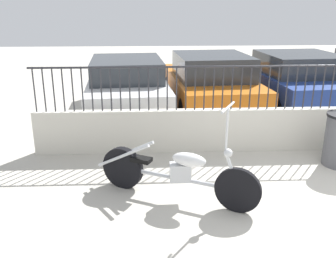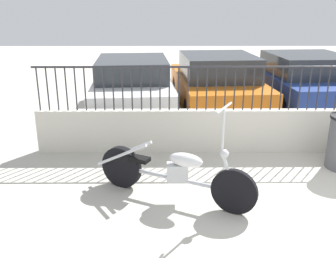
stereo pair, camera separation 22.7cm
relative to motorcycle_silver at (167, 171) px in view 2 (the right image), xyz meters
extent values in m
cube|color=beige|center=(2.29, 1.69, 0.00)|extent=(9.12, 0.18, 0.76)
cylinder|color=#2D2D33|center=(-2.19, 1.69, 0.76)|extent=(0.02, 0.02, 0.77)
cylinder|color=#2D2D33|center=(-2.03, 1.69, 0.76)|extent=(0.02, 0.02, 0.77)
cylinder|color=#2D2D33|center=(-1.87, 1.69, 0.76)|extent=(0.02, 0.02, 0.77)
cylinder|color=#2D2D33|center=(-1.71, 1.69, 0.76)|extent=(0.02, 0.02, 0.77)
cylinder|color=#2D2D33|center=(-1.55, 1.69, 0.76)|extent=(0.02, 0.02, 0.77)
cylinder|color=#2D2D33|center=(-1.39, 1.69, 0.76)|extent=(0.02, 0.02, 0.77)
cylinder|color=#2D2D33|center=(-1.23, 1.69, 0.76)|extent=(0.02, 0.02, 0.77)
cylinder|color=#2D2D33|center=(-1.07, 1.69, 0.76)|extent=(0.02, 0.02, 0.77)
cylinder|color=#2D2D33|center=(-0.91, 1.69, 0.76)|extent=(0.02, 0.02, 0.77)
cylinder|color=#2D2D33|center=(-0.75, 1.69, 0.76)|extent=(0.02, 0.02, 0.77)
cylinder|color=#2D2D33|center=(-0.59, 1.69, 0.76)|extent=(0.02, 0.02, 0.77)
cylinder|color=#2D2D33|center=(-0.43, 1.69, 0.76)|extent=(0.02, 0.02, 0.77)
cylinder|color=#2D2D33|center=(-0.27, 1.69, 0.76)|extent=(0.02, 0.02, 0.77)
cylinder|color=#2D2D33|center=(-0.11, 1.69, 0.76)|extent=(0.02, 0.02, 0.77)
cylinder|color=#2D2D33|center=(0.05, 1.69, 0.76)|extent=(0.02, 0.02, 0.77)
cylinder|color=#2D2D33|center=(0.21, 1.69, 0.76)|extent=(0.02, 0.02, 0.77)
cylinder|color=#2D2D33|center=(0.37, 1.69, 0.76)|extent=(0.02, 0.02, 0.77)
cylinder|color=#2D2D33|center=(0.53, 1.69, 0.76)|extent=(0.02, 0.02, 0.77)
cylinder|color=#2D2D33|center=(0.69, 1.69, 0.76)|extent=(0.02, 0.02, 0.77)
cylinder|color=#2D2D33|center=(0.85, 1.69, 0.76)|extent=(0.02, 0.02, 0.77)
cylinder|color=#2D2D33|center=(1.01, 1.69, 0.76)|extent=(0.02, 0.02, 0.77)
cylinder|color=#2D2D33|center=(1.17, 1.69, 0.76)|extent=(0.02, 0.02, 0.77)
cylinder|color=#2D2D33|center=(1.33, 1.69, 0.76)|extent=(0.02, 0.02, 0.77)
cylinder|color=#2D2D33|center=(1.49, 1.69, 0.76)|extent=(0.02, 0.02, 0.77)
cylinder|color=#2D2D33|center=(1.65, 1.69, 0.76)|extent=(0.02, 0.02, 0.77)
cylinder|color=#2D2D33|center=(1.81, 1.69, 0.76)|extent=(0.02, 0.02, 0.77)
cylinder|color=#2D2D33|center=(1.97, 1.69, 0.76)|extent=(0.02, 0.02, 0.77)
cylinder|color=#2D2D33|center=(2.13, 1.69, 0.76)|extent=(0.02, 0.02, 0.77)
cylinder|color=#2D2D33|center=(2.29, 1.69, 0.76)|extent=(0.02, 0.02, 0.77)
cylinder|color=#2D2D33|center=(2.45, 1.69, 0.76)|extent=(0.02, 0.02, 0.77)
cylinder|color=#2D2D33|center=(2.61, 1.69, 0.76)|extent=(0.02, 0.02, 0.77)
cylinder|color=#2D2D33|center=(2.77, 1.69, 0.76)|extent=(0.02, 0.02, 0.77)
cylinder|color=#2D2D33|center=(2.29, 1.69, 1.13)|extent=(9.12, 0.04, 0.04)
cylinder|color=black|center=(0.84, -0.42, -0.09)|extent=(0.56, 0.33, 0.60)
cylinder|color=black|center=(-0.65, 0.33, -0.09)|extent=(0.59, 0.37, 0.61)
cylinder|color=#B7BABF|center=(0.10, -0.05, -0.09)|extent=(1.39, 0.74, 0.06)
cube|color=silver|center=(0.14, -0.07, 0.01)|extent=(0.28, 0.18, 0.24)
ellipsoid|color=white|center=(0.25, -0.13, 0.21)|extent=(0.50, 0.39, 0.18)
cube|color=black|center=(-0.38, 0.19, 0.09)|extent=(0.32, 0.27, 0.06)
cylinder|color=silver|center=(0.76, -0.38, 0.16)|extent=(0.22, 0.14, 0.51)
sphere|color=silver|center=(0.71, -0.36, 0.39)|extent=(0.11, 0.11, 0.11)
cylinder|color=silver|center=(0.68, -0.34, 0.69)|extent=(0.03, 0.03, 0.56)
cylinder|color=silver|center=(0.68, -0.34, 0.97)|extent=(0.26, 0.48, 0.03)
cylinder|color=silver|center=(-0.63, 0.24, 0.13)|extent=(0.76, 0.41, 0.47)
cylinder|color=silver|center=(-0.57, 0.37, 0.13)|extent=(0.76, 0.41, 0.47)
cylinder|color=black|center=(-1.68, 5.30, -0.07)|extent=(0.16, 0.65, 0.64)
cylinder|color=black|center=(-0.09, 5.43, -0.07)|extent=(0.16, 0.65, 0.64)
cylinder|color=black|center=(-1.48, 2.73, -0.07)|extent=(0.16, 0.65, 0.64)
cylinder|color=black|center=(0.12, 2.86, -0.07)|extent=(0.16, 0.65, 0.64)
cube|color=silver|center=(-0.78, 4.08, 0.19)|extent=(2.03, 4.28, 0.67)
cube|color=#2D3338|center=(-0.77, 3.87, 0.75)|extent=(1.69, 2.11, 0.45)
cylinder|color=black|center=(0.26, 5.48, -0.07)|extent=(0.16, 0.65, 0.64)
cylinder|color=black|center=(1.94, 5.60, -0.07)|extent=(0.16, 0.65, 0.64)
cylinder|color=black|center=(0.45, 3.01, -0.07)|extent=(0.16, 0.65, 0.64)
cylinder|color=black|center=(2.13, 3.13, -0.07)|extent=(0.16, 0.65, 0.64)
cube|color=orange|center=(1.20, 4.31, 0.17)|extent=(2.09, 4.12, 0.63)
cube|color=#2D3338|center=(1.21, 4.11, 0.75)|extent=(1.75, 2.04, 0.53)
cylinder|color=black|center=(2.35, 5.63, -0.07)|extent=(0.16, 0.65, 0.64)
cylinder|color=black|center=(4.13, 5.76, -0.07)|extent=(0.16, 0.65, 0.64)
cylinder|color=black|center=(2.53, 3.15, -0.07)|extent=(0.16, 0.65, 0.64)
cube|color=navy|center=(3.33, 4.45, 0.19)|extent=(2.17, 4.14, 0.68)
cube|color=#2D3338|center=(3.35, 4.25, 0.77)|extent=(1.84, 2.04, 0.48)
cylinder|color=black|center=(4.59, 5.57, -0.07)|extent=(0.16, 0.65, 0.64)
camera|label=1|loc=(-0.24, -4.58, 2.13)|focal=40.00mm
camera|label=2|loc=(-0.01, -4.58, 2.13)|focal=40.00mm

